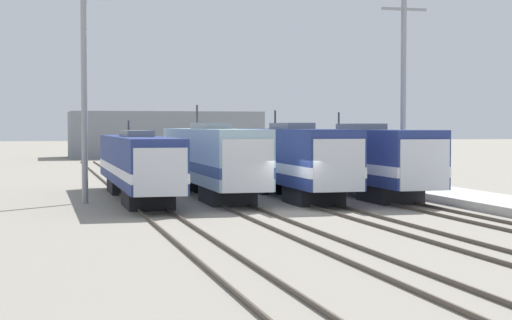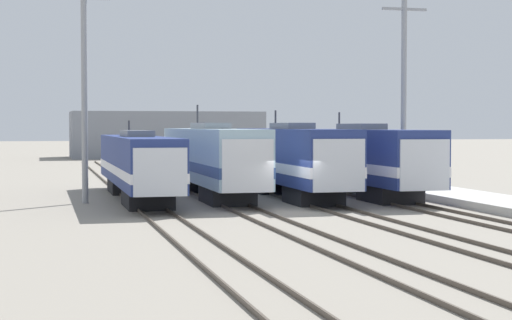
{
  "view_description": "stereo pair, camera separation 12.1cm",
  "coord_description": "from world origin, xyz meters",
  "px_view_note": "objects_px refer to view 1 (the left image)",
  "views": [
    {
      "loc": [
        -12.06,
        -40.15,
        4.21
      ],
      "look_at": [
        -0.99,
        3.34,
        2.41
      ],
      "focal_mm": 60.0,
      "sensor_mm": 36.0,
      "label": 1
    },
    {
      "loc": [
        -11.94,
        -40.18,
        4.21
      ],
      "look_at": [
        -0.99,
        3.34,
        2.41
      ],
      "focal_mm": 60.0,
      "sensor_mm": 36.0,
      "label": 2
    }
  ],
  "objects_px": {
    "locomotive_far_right": "(364,159)",
    "catenary_tower_left": "(84,83)",
    "locomotive_far_left": "(138,164)",
    "catenary_tower_right": "(403,86)",
    "locomotive_center_left": "(212,159)",
    "locomotive_center_right": "(294,160)"
  },
  "relations": [
    {
      "from": "locomotive_far_left",
      "to": "catenary_tower_right",
      "type": "height_order",
      "value": "catenary_tower_right"
    },
    {
      "from": "locomotive_far_left",
      "to": "locomotive_center_right",
      "type": "xyz_separation_m",
      "value": [
        8.87,
        -1.1,
        0.2
      ]
    },
    {
      "from": "locomotive_center_left",
      "to": "locomotive_center_right",
      "type": "bearing_deg",
      "value": -24.52
    },
    {
      "from": "locomotive_center_left",
      "to": "catenary_tower_right",
      "type": "relative_size",
      "value": 1.52
    },
    {
      "from": "locomotive_center_left",
      "to": "catenary_tower_left",
      "type": "distance_m",
      "value": 8.83
    },
    {
      "from": "locomotive_far_right",
      "to": "catenary_tower_left",
      "type": "bearing_deg",
      "value": -178.49
    },
    {
      "from": "locomotive_far_left",
      "to": "locomotive_far_right",
      "type": "relative_size",
      "value": 1.13
    },
    {
      "from": "locomotive_far_right",
      "to": "catenary_tower_left",
      "type": "xyz_separation_m",
      "value": [
        -16.3,
        -0.43,
        4.31
      ]
    },
    {
      "from": "locomotive_center_right",
      "to": "locomotive_far_right",
      "type": "bearing_deg",
      "value": 4.45
    },
    {
      "from": "locomotive_center_right",
      "to": "catenary_tower_left",
      "type": "xyz_separation_m",
      "value": [
        -11.86,
        -0.09,
        4.29
      ]
    },
    {
      "from": "locomotive_far_left",
      "to": "catenary_tower_right",
      "type": "distance_m",
      "value": 16.32
    },
    {
      "from": "locomotive_far_right",
      "to": "catenary_tower_right",
      "type": "xyz_separation_m",
      "value": [
        2.34,
        -0.43,
        4.31
      ]
    },
    {
      "from": "locomotive_center_left",
      "to": "locomotive_center_right",
      "type": "height_order",
      "value": "locomotive_center_left"
    },
    {
      "from": "locomotive_far_right",
      "to": "catenary_tower_left",
      "type": "relative_size",
      "value": 1.4
    },
    {
      "from": "locomotive_center_right",
      "to": "catenary_tower_left",
      "type": "height_order",
      "value": "catenary_tower_left"
    },
    {
      "from": "locomotive_far_left",
      "to": "locomotive_center_left",
      "type": "height_order",
      "value": "locomotive_center_left"
    },
    {
      "from": "locomotive_far_left",
      "to": "catenary_tower_left",
      "type": "height_order",
      "value": "catenary_tower_left"
    },
    {
      "from": "locomotive_center_left",
      "to": "locomotive_far_right",
      "type": "xyz_separation_m",
      "value": [
        8.87,
        -1.68,
        -0.02
      ]
    },
    {
      "from": "locomotive_far_right",
      "to": "catenary_tower_right",
      "type": "height_order",
      "value": "catenary_tower_right"
    },
    {
      "from": "locomotive_far_left",
      "to": "locomotive_center_right",
      "type": "bearing_deg",
      "value": -7.07
    },
    {
      "from": "locomotive_far_right",
      "to": "catenary_tower_left",
      "type": "height_order",
      "value": "catenary_tower_left"
    },
    {
      "from": "locomotive_center_left",
      "to": "catenary_tower_left",
      "type": "bearing_deg",
      "value": -164.15
    }
  ]
}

